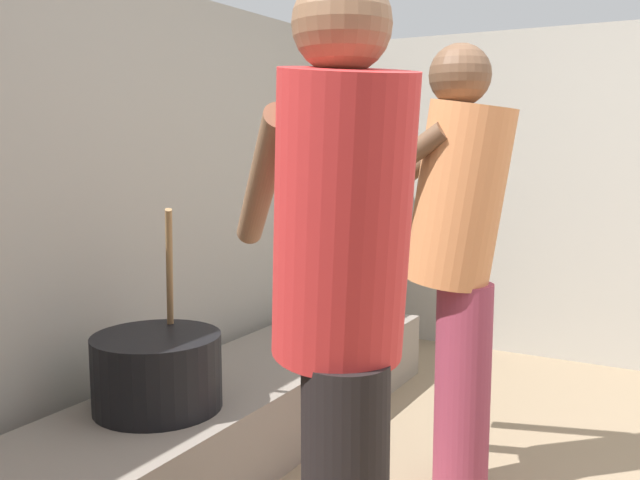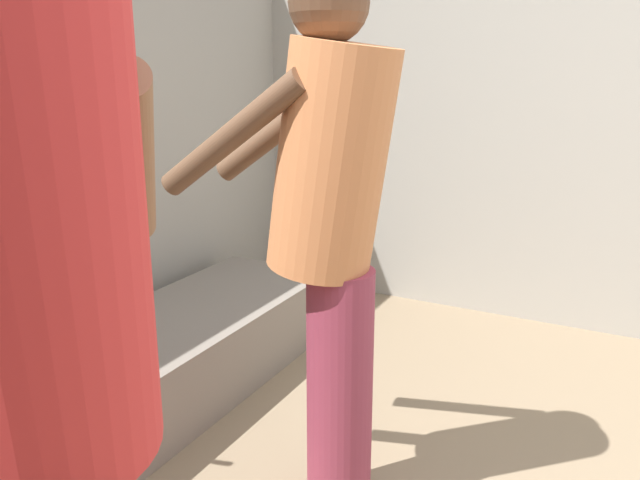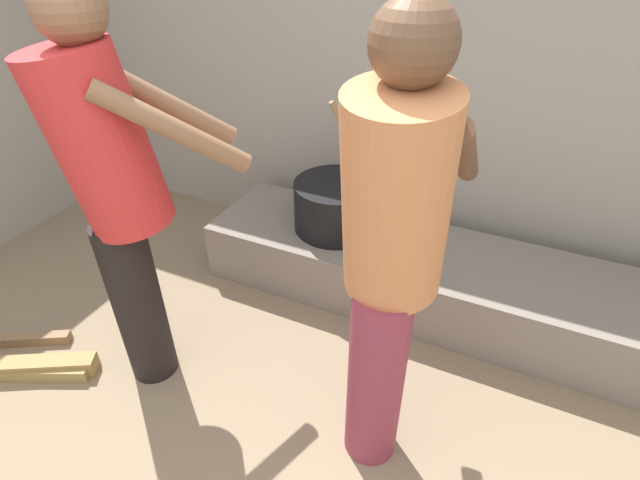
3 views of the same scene
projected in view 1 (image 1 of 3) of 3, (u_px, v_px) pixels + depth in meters
The scene contains 5 objects.
block_enclosure_rear at pixel (86, 220), 2.79m from camera, with size 4.82×0.20×1.92m, color #9E998E.
hearth_ledge at pixel (250, 404), 2.97m from camera, with size 2.38×0.60×0.33m, color slate.
cooking_pot_main at pixel (157, 371), 2.48m from camera, with size 0.46×0.46×0.72m.
cook_in_orange_shirt at pixel (457, 243), 2.46m from camera, with size 0.35×0.67×1.60m.
cook_in_red_shirt at pixel (342, 294), 1.55m from camera, with size 0.70×0.70×1.62m.
Camera 1 is at (-1.96, 0.20, 1.26)m, focal length 39.26 mm.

